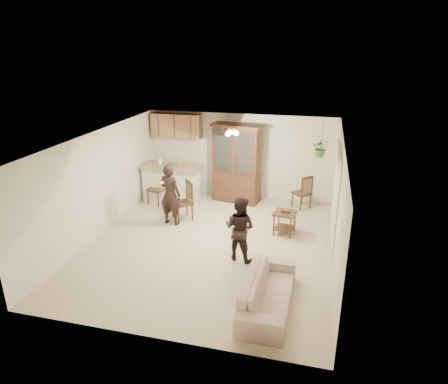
% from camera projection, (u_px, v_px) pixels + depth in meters
% --- Properties ---
extents(floor, '(6.50, 6.50, 0.00)m').
position_uv_depth(floor, '(211.00, 244.00, 9.28)').
color(floor, beige).
rests_on(floor, ground).
extents(ceiling, '(5.50, 6.50, 0.02)m').
position_uv_depth(ceiling, '(209.00, 138.00, 8.40)').
color(ceiling, silver).
rests_on(ceiling, wall_back).
extents(wall_back, '(5.50, 0.02, 2.50)m').
position_uv_depth(wall_back, '(240.00, 156.00, 11.79)').
color(wall_back, silver).
rests_on(wall_back, ground).
extents(wall_front, '(5.50, 0.02, 2.50)m').
position_uv_depth(wall_front, '(149.00, 270.00, 5.89)').
color(wall_front, silver).
rests_on(wall_front, ground).
extents(wall_left, '(0.02, 6.50, 2.50)m').
position_uv_depth(wall_left, '(99.00, 184.00, 9.47)').
color(wall_left, silver).
rests_on(wall_left, ground).
extents(wall_right, '(0.02, 6.50, 2.50)m').
position_uv_depth(wall_right, '(338.00, 205.00, 8.21)').
color(wall_right, silver).
rests_on(wall_right, ground).
extents(breakfast_bar, '(1.60, 0.55, 1.00)m').
position_uv_depth(breakfast_bar, '(172.00, 185.00, 11.66)').
color(breakfast_bar, silver).
rests_on(breakfast_bar, floor).
extents(bar_top, '(1.75, 0.70, 0.08)m').
position_uv_depth(bar_top, '(171.00, 167.00, 11.47)').
color(bar_top, tan).
rests_on(bar_top, breakfast_bar).
extents(upper_cabinets, '(1.50, 0.34, 0.70)m').
position_uv_depth(upper_cabinets, '(177.00, 126.00, 11.77)').
color(upper_cabinets, brown).
rests_on(upper_cabinets, wall_back).
extents(vertical_blinds, '(0.06, 2.30, 2.10)m').
position_uv_depth(vertical_blinds, '(335.00, 197.00, 9.09)').
color(vertical_blinds, silver).
rests_on(vertical_blinds, wall_right).
extents(ceiling_fixture, '(0.36, 0.36, 0.20)m').
position_uv_depth(ceiling_fixture, '(231.00, 132.00, 9.48)').
color(ceiling_fixture, beige).
rests_on(ceiling_fixture, ceiling).
extents(hanging_plant, '(0.43, 0.37, 0.48)m').
position_uv_depth(hanging_plant, '(321.00, 148.00, 10.28)').
color(hanging_plant, '#355B24').
rests_on(hanging_plant, ceiling).
extents(plant_cord, '(0.01, 0.01, 0.65)m').
position_uv_depth(plant_cord, '(322.00, 135.00, 10.17)').
color(plant_cord, black).
rests_on(plant_cord, ceiling).
extents(sofa, '(0.75, 1.88, 0.73)m').
position_uv_depth(sofa, '(268.00, 288.00, 6.97)').
color(sofa, beige).
rests_on(sofa, floor).
extents(adult, '(0.72, 0.54, 1.80)m').
position_uv_depth(adult, '(170.00, 191.00, 10.03)').
color(adult, black).
rests_on(adult, floor).
extents(child, '(0.77, 0.67, 1.35)m').
position_uv_depth(child, '(240.00, 230.00, 8.44)').
color(child, black).
rests_on(child, floor).
extents(china_hutch, '(1.52, 0.80, 2.28)m').
position_uv_depth(china_hutch, '(237.00, 164.00, 11.45)').
color(china_hutch, '#3C2616').
rests_on(china_hutch, floor).
extents(side_table, '(0.59, 0.59, 0.62)m').
position_uv_depth(side_table, '(284.00, 223.00, 9.70)').
color(side_table, '#3C2616').
rests_on(side_table, floor).
extents(chair_bar, '(0.55, 0.55, 1.01)m').
position_uv_depth(chair_bar, '(157.00, 194.00, 11.52)').
color(chair_bar, '#3C2616').
rests_on(chair_bar, floor).
extents(chair_hutch_left, '(0.65, 0.65, 1.05)m').
position_uv_depth(chair_hutch_left, '(183.00, 209.00, 10.48)').
color(chair_hutch_left, '#3C2616').
rests_on(chair_hutch_left, floor).
extents(chair_hutch_right, '(0.61, 0.61, 0.98)m').
position_uv_depth(chair_hutch_right, '(301.00, 198.00, 11.25)').
color(chair_hutch_right, '#3C2616').
rests_on(chair_hutch_right, floor).
extents(controller_adult, '(0.07, 0.14, 0.04)m').
position_uv_depth(controller_adult, '(161.00, 183.00, 9.59)').
color(controller_adult, white).
rests_on(controller_adult, adult).
extents(controller_child, '(0.07, 0.13, 0.04)m').
position_uv_depth(controller_child, '(232.00, 227.00, 8.10)').
color(controller_child, white).
rests_on(controller_child, child).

